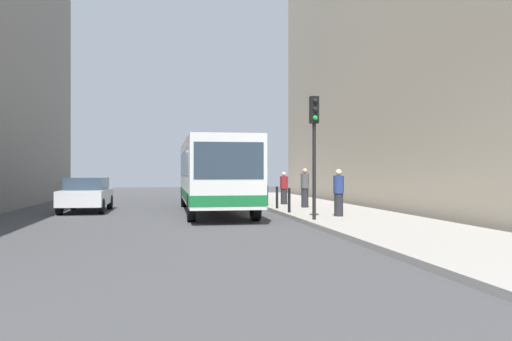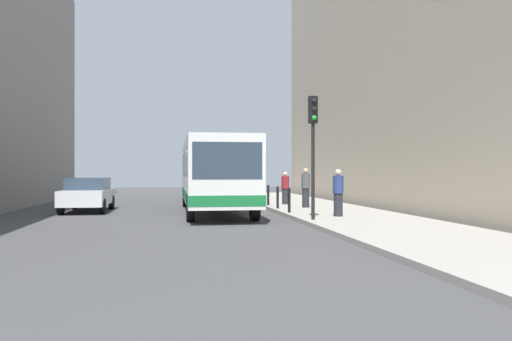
{
  "view_description": "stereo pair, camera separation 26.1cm",
  "coord_description": "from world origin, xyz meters",
  "px_view_note": "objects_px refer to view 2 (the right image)",
  "views": [
    {
      "loc": [
        -1.34,
        -18.91,
        1.75
      ],
      "look_at": [
        2.17,
        1.14,
        1.79
      ],
      "focal_mm": 36.49,
      "sensor_mm": 36.0,
      "label": 1
    },
    {
      "loc": [
        -1.08,
        -18.95,
        1.75
      ],
      "look_at": [
        2.17,
        1.14,
        1.79
      ],
      "focal_mm": 36.49,
      "sensor_mm": 36.0,
      "label": 2
    }
  ],
  "objects_px": {
    "traffic_light": "(313,134)",
    "bollard_farthest": "(260,193)",
    "pedestrian_mid_sidewalk": "(306,188)",
    "bollard_far": "(268,195)",
    "pedestrian_near_signal": "(338,193)",
    "bollard_near": "(289,200)",
    "pedestrian_far_sidewalk": "(285,188)",
    "car_behind_bus": "(208,187)",
    "car_beside_bus": "(88,194)",
    "bus": "(214,172)",
    "bollard_mid": "(278,197)"
  },
  "relations": [
    {
      "from": "car_beside_bus",
      "to": "bollard_far",
      "type": "relative_size",
      "value": 4.65
    },
    {
      "from": "bollard_far",
      "to": "bollard_farthest",
      "type": "bearing_deg",
      "value": 90.0
    },
    {
      "from": "car_beside_bus",
      "to": "bollard_near",
      "type": "bearing_deg",
      "value": 155.7
    },
    {
      "from": "car_behind_bus",
      "to": "bollard_near",
      "type": "height_order",
      "value": "car_behind_bus"
    },
    {
      "from": "bus",
      "to": "bollard_far",
      "type": "relative_size",
      "value": 11.61
    },
    {
      "from": "bus",
      "to": "bollard_far",
      "type": "height_order",
      "value": "bus"
    },
    {
      "from": "bus",
      "to": "bollard_farthest",
      "type": "bearing_deg",
      "value": -121.87
    },
    {
      "from": "car_behind_bus",
      "to": "bollard_farthest",
      "type": "height_order",
      "value": "car_behind_bus"
    },
    {
      "from": "car_behind_bus",
      "to": "pedestrian_mid_sidewalk",
      "type": "relative_size",
      "value": 2.55
    },
    {
      "from": "pedestrian_far_sidewalk",
      "to": "bollard_mid",
      "type": "bearing_deg",
      "value": 158.43
    },
    {
      "from": "traffic_light",
      "to": "pedestrian_far_sidewalk",
      "type": "bearing_deg",
      "value": 84.09
    },
    {
      "from": "traffic_light",
      "to": "pedestrian_far_sidewalk",
      "type": "relative_size",
      "value": 2.6
    },
    {
      "from": "bus",
      "to": "traffic_light",
      "type": "relative_size",
      "value": 2.69
    },
    {
      "from": "bollard_far",
      "to": "pedestrian_mid_sidewalk",
      "type": "relative_size",
      "value": 0.54
    },
    {
      "from": "car_beside_bus",
      "to": "traffic_light",
      "type": "relative_size",
      "value": 1.08
    },
    {
      "from": "car_beside_bus",
      "to": "bollard_mid",
      "type": "relative_size",
      "value": 4.65
    },
    {
      "from": "pedestrian_far_sidewalk",
      "to": "pedestrian_mid_sidewalk",
      "type": "bearing_deg",
      "value": -172.43
    },
    {
      "from": "car_behind_bus",
      "to": "bollard_mid",
      "type": "height_order",
      "value": "car_behind_bus"
    },
    {
      "from": "car_behind_bus",
      "to": "traffic_light",
      "type": "bearing_deg",
      "value": 97.3
    },
    {
      "from": "traffic_light",
      "to": "bollard_farthest",
      "type": "relative_size",
      "value": 4.32
    },
    {
      "from": "pedestrian_near_signal",
      "to": "bollard_mid",
      "type": "bearing_deg",
      "value": 9.68
    },
    {
      "from": "bollard_near",
      "to": "bollard_far",
      "type": "relative_size",
      "value": 1.0
    },
    {
      "from": "car_behind_bus",
      "to": "pedestrian_mid_sidewalk",
      "type": "height_order",
      "value": "pedestrian_mid_sidewalk"
    },
    {
      "from": "car_behind_bus",
      "to": "pedestrian_far_sidewalk",
      "type": "relative_size",
      "value": 2.81
    },
    {
      "from": "car_behind_bus",
      "to": "pedestrian_near_signal",
      "type": "relative_size",
      "value": 2.64
    },
    {
      "from": "car_behind_bus",
      "to": "bollard_far",
      "type": "bearing_deg",
      "value": 104.59
    },
    {
      "from": "bollard_farthest",
      "to": "pedestrian_near_signal",
      "type": "relative_size",
      "value": 0.57
    },
    {
      "from": "bus",
      "to": "bollard_farthest",
      "type": "distance_m",
      "value": 5.29
    },
    {
      "from": "traffic_light",
      "to": "bus",
      "type": "bearing_deg",
      "value": 117.45
    },
    {
      "from": "pedestrian_near_signal",
      "to": "pedestrian_mid_sidewalk",
      "type": "bearing_deg",
      "value": -8.02
    },
    {
      "from": "bus",
      "to": "car_beside_bus",
      "type": "bearing_deg",
      "value": -14.46
    },
    {
      "from": "car_beside_bus",
      "to": "bollard_farthest",
      "type": "height_order",
      "value": "car_beside_bus"
    },
    {
      "from": "bollard_mid",
      "to": "bollard_far",
      "type": "distance_m",
      "value": 2.25
    },
    {
      "from": "traffic_light",
      "to": "pedestrian_far_sidewalk",
      "type": "height_order",
      "value": "traffic_light"
    },
    {
      "from": "traffic_light",
      "to": "pedestrian_near_signal",
      "type": "bearing_deg",
      "value": 42.48
    },
    {
      "from": "bollard_farthest",
      "to": "pedestrian_mid_sidewalk",
      "type": "bearing_deg",
      "value": -71.78
    },
    {
      "from": "car_beside_bus",
      "to": "traffic_light",
      "type": "bearing_deg",
      "value": 140.64
    },
    {
      "from": "bollard_far",
      "to": "bollard_farthest",
      "type": "distance_m",
      "value": 2.25
    },
    {
      "from": "bollard_near",
      "to": "pedestrian_far_sidewalk",
      "type": "bearing_deg",
      "value": 79.31
    },
    {
      "from": "bollard_far",
      "to": "pedestrian_near_signal",
      "type": "xyz_separation_m",
      "value": [
        1.34,
        -6.49,
        0.36
      ]
    },
    {
      "from": "bollard_near",
      "to": "traffic_light",
      "type": "bearing_deg",
      "value": -88.17
    },
    {
      "from": "bus",
      "to": "bollard_mid",
      "type": "height_order",
      "value": "bus"
    },
    {
      "from": "car_behind_bus",
      "to": "bollard_mid",
      "type": "bearing_deg",
      "value": 101.21
    },
    {
      "from": "car_beside_bus",
      "to": "pedestrian_mid_sidewalk",
      "type": "bearing_deg",
      "value": 173.65
    },
    {
      "from": "bollard_near",
      "to": "pedestrian_mid_sidewalk",
      "type": "distance_m",
      "value": 2.98
    },
    {
      "from": "traffic_light",
      "to": "bollard_farthest",
      "type": "height_order",
      "value": "traffic_light"
    },
    {
      "from": "traffic_light",
      "to": "bollard_near",
      "type": "bearing_deg",
      "value": 91.83
    },
    {
      "from": "bollard_near",
      "to": "pedestrian_far_sidewalk",
      "type": "height_order",
      "value": "pedestrian_far_sidewalk"
    },
    {
      "from": "bollard_mid",
      "to": "bollard_far",
      "type": "bearing_deg",
      "value": 90.0
    },
    {
      "from": "traffic_light",
      "to": "bollard_mid",
      "type": "bearing_deg",
      "value": 91.07
    }
  ]
}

